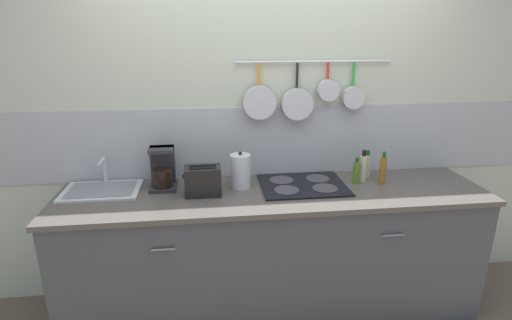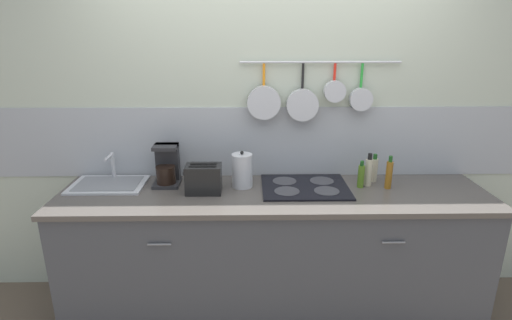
# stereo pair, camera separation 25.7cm
# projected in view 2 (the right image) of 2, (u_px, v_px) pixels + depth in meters

# --- Properties ---
(ground_plane) EXTENTS (12.00, 12.00, 0.00)m
(ground_plane) POSITION_uv_depth(u_px,v_px,m) (272.00, 308.00, 2.92)
(ground_plane) COLOR brown
(wall_back) EXTENTS (7.20, 0.15, 2.60)m
(wall_back) POSITION_uv_depth(u_px,v_px,m) (272.00, 126.00, 2.89)
(wall_back) COLOR #B2BCA8
(wall_back) RESTS_ON ground_plane
(cabinet_base) EXTENTS (2.82, 0.65, 0.88)m
(cabinet_base) POSITION_uv_depth(u_px,v_px,m) (273.00, 255.00, 2.79)
(cabinet_base) COLOR #3F4247
(cabinet_base) RESTS_ON ground_plane
(countertop) EXTENTS (2.86, 0.67, 0.03)m
(countertop) POSITION_uv_depth(u_px,v_px,m) (274.00, 195.00, 2.65)
(countertop) COLOR #4C4742
(countertop) RESTS_ON cabinet_base
(sink_basin) EXTENTS (0.50, 0.35, 0.20)m
(sink_basin) POSITION_uv_depth(u_px,v_px,m) (109.00, 183.00, 2.76)
(sink_basin) COLOR #B7BABF
(sink_basin) RESTS_ON countertop
(coffee_maker) EXTENTS (0.18, 0.19, 0.28)m
(coffee_maker) POSITION_uv_depth(u_px,v_px,m) (167.00, 168.00, 2.76)
(coffee_maker) COLOR #262628
(coffee_maker) RESTS_ON countertop
(toaster) EXTENTS (0.25, 0.15, 0.19)m
(toaster) POSITION_uv_depth(u_px,v_px,m) (204.00, 179.00, 2.62)
(toaster) COLOR black
(toaster) RESTS_ON countertop
(kettle) EXTENTS (0.14, 0.14, 0.25)m
(kettle) POSITION_uv_depth(u_px,v_px,m) (242.00, 170.00, 2.71)
(kettle) COLOR #B7BABF
(kettle) RESTS_ON countertop
(cooktop) EXTENTS (0.59, 0.47, 0.01)m
(cooktop) POSITION_uv_depth(u_px,v_px,m) (305.00, 187.00, 2.73)
(cooktop) COLOR black
(cooktop) RESTS_ON countertop
(bottle_olive_oil) EXTENTS (0.04, 0.04, 0.19)m
(bottle_olive_oil) POSITION_uv_depth(u_px,v_px,m) (361.00, 176.00, 2.71)
(bottle_olive_oil) COLOR #4C721E
(bottle_olive_oil) RESTS_ON countertop
(bottle_sesame_oil) EXTENTS (0.05, 0.05, 0.23)m
(bottle_sesame_oil) POSITION_uv_depth(u_px,v_px,m) (369.00, 171.00, 2.74)
(bottle_sesame_oil) COLOR #BFB799
(bottle_sesame_oil) RESTS_ON countertop
(bottle_dish_soap) EXTENTS (0.05, 0.05, 0.20)m
(bottle_dish_soap) POSITION_uv_depth(u_px,v_px,m) (374.00, 169.00, 2.82)
(bottle_dish_soap) COLOR #BFB799
(bottle_dish_soap) RESTS_ON countertop
(bottle_cooking_wine) EXTENTS (0.04, 0.04, 0.23)m
(bottle_cooking_wine) POSITION_uv_depth(u_px,v_px,m) (389.00, 174.00, 2.69)
(bottle_cooking_wine) COLOR #8C5919
(bottle_cooking_wine) RESTS_ON countertop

